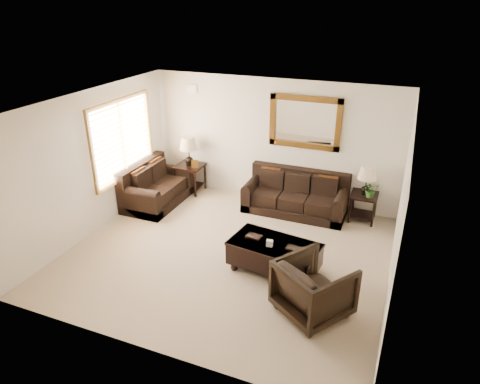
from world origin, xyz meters
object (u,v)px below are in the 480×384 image
at_px(loveseat, 155,189).
at_px(end_table_left, 189,157).
at_px(end_table_right, 366,186).
at_px(armchair, 314,286).
at_px(sofa, 296,197).
at_px(coffee_table, 274,253).

xyz_separation_m(loveseat, end_table_left, (0.43, 0.85, 0.53)).
bearing_deg(end_table_right, armchair, -95.37).
height_order(sofa, coffee_table, sofa).
distance_m(loveseat, armchair, 4.68).
distance_m(end_table_left, coffee_table, 3.67).
relative_size(coffee_table, armchair, 1.68).
relative_size(sofa, loveseat, 1.31).
relative_size(loveseat, armchair, 1.74).
height_order(loveseat, end_table_left, end_table_left).
distance_m(end_table_right, coffee_table, 2.65).
bearing_deg(end_table_left, armchair, -40.76).
distance_m(loveseat, end_table_left, 1.09).
relative_size(sofa, end_table_right, 1.82).
xyz_separation_m(end_table_left, armchair, (3.65, -3.15, -0.39)).
relative_size(end_table_right, armchair, 1.25).
distance_m(sofa, loveseat, 3.09).
bearing_deg(coffee_table, sofa, 103.99).
height_order(end_table_left, end_table_right, end_table_left).
bearing_deg(loveseat, end_table_right, -78.59).
distance_m(sofa, coffee_table, 2.24).
xyz_separation_m(end_table_left, end_table_right, (3.95, 0.04, -0.10)).
xyz_separation_m(sofa, armchair, (1.08, -3.06, 0.15)).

